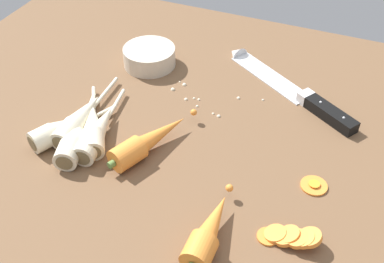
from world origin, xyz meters
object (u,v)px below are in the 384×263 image
(whole_carrot, at_px, (148,141))
(parsnip_back, at_px, (75,137))
(whole_carrot_second, at_px, (209,231))
(prep_bowl, at_px, (149,56))
(chefs_knife, at_px, (284,85))
(parsnip_front, at_px, (61,129))
(carrot_slice_stray_near, at_px, (314,185))
(parsnip_outer, at_px, (97,132))
(parsnip_mid_right, at_px, (80,119))
(parsnip_mid_left, at_px, (93,128))
(carrot_slice_stack, at_px, (290,237))

(whole_carrot, bearing_deg, parsnip_back, -162.91)
(whole_carrot_second, bearing_deg, prep_bowl, 126.65)
(chefs_knife, distance_m, parsnip_front, 0.44)
(chefs_knife, distance_m, carrot_slice_stray_near, 0.27)
(parsnip_front, distance_m, parsnip_outer, 0.06)
(parsnip_back, bearing_deg, prep_bowl, 89.20)
(parsnip_front, height_order, parsnip_back, same)
(carrot_slice_stray_near, bearing_deg, whole_carrot_second, -126.09)
(whole_carrot, xyz_separation_m, parsnip_outer, (-0.09, -0.01, -0.00))
(parsnip_mid_right, relative_size, prep_bowl, 1.99)
(whole_carrot, relative_size, parsnip_mid_left, 1.03)
(chefs_knife, distance_m, prep_bowl, 0.29)
(whole_carrot, height_order, carrot_slice_stack, whole_carrot)
(chefs_knife, distance_m, carrot_slice_stack, 0.38)
(chefs_knife, xyz_separation_m, whole_carrot, (-0.17, -0.27, 0.01))
(chefs_knife, height_order, parsnip_front, parsnip_front)
(parsnip_mid_left, bearing_deg, carrot_slice_stray_near, 4.49)
(chefs_knife, relative_size, parsnip_back, 1.59)
(carrot_slice_stack, height_order, prep_bowl, prep_bowl)
(chefs_knife, height_order, parsnip_outer, parsnip_outer)
(parsnip_front, xyz_separation_m, parsnip_outer, (0.06, 0.02, -0.00))
(parsnip_mid_left, distance_m, prep_bowl, 0.25)
(parsnip_front, distance_m, parsnip_mid_left, 0.06)
(parsnip_mid_right, xyz_separation_m, parsnip_back, (0.02, -0.05, 0.00))
(parsnip_outer, distance_m, carrot_slice_stray_near, 0.38)
(whole_carrot_second, relative_size, parsnip_mid_right, 0.74)
(prep_bowl, bearing_deg, whole_carrot, -63.94)
(parsnip_front, relative_size, parsnip_mid_left, 0.91)
(whole_carrot_second, xyz_separation_m, parsnip_mid_right, (-0.30, 0.14, -0.00))
(parsnip_outer, height_order, prep_bowl, same)
(carrot_slice_stack, bearing_deg, carrot_slice_stray_near, 84.69)
(parsnip_mid_left, height_order, carrot_slice_stack, parsnip_mid_left)
(parsnip_outer, relative_size, prep_bowl, 1.92)
(carrot_slice_stray_near, bearing_deg, prep_bowl, 151.52)
(prep_bowl, bearing_deg, parsnip_front, -97.79)
(carrot_slice_stack, bearing_deg, whole_carrot, 160.88)
(parsnip_outer, distance_m, prep_bowl, 0.25)
(whole_carrot_second, distance_m, parsnip_front, 0.33)
(whole_carrot, relative_size, parsnip_mid_right, 0.86)
(whole_carrot, bearing_deg, carrot_slice_stray_near, 5.14)
(chefs_knife, xyz_separation_m, parsnip_mid_left, (-0.27, -0.28, 0.01))
(whole_carrot_second, bearing_deg, parsnip_back, 160.92)
(parsnip_mid_right, xyz_separation_m, carrot_slice_stray_near, (0.42, 0.02, -0.02))
(whole_carrot, bearing_deg, whole_carrot_second, -39.87)
(parsnip_mid_left, height_order, parsnip_outer, same)
(parsnip_front, height_order, carrot_slice_stack, parsnip_front)
(prep_bowl, bearing_deg, parsnip_mid_right, -95.48)
(parsnip_outer, bearing_deg, carrot_slice_stray_near, 5.53)
(whole_carrot_second, xyz_separation_m, carrot_slice_stray_near, (0.12, 0.16, -0.02))
(parsnip_back, distance_m, carrot_slice_stray_near, 0.41)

